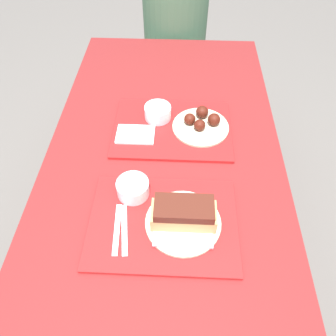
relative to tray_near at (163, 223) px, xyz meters
name	(u,v)px	position (x,y,z in m)	size (l,w,h in m)	color
ground_plane	(165,259)	(-0.01, 0.22, -0.73)	(12.00, 12.00, 0.00)	#605B56
picnic_table	(163,183)	(-0.01, 0.22, -0.09)	(0.85, 1.76, 0.73)	maroon
picnic_bench_far	(173,73)	(-0.01, 1.32, -0.36)	(0.81, 0.28, 0.45)	maroon
tray_near	(163,223)	(0.00, 0.00, 0.00)	(0.45, 0.33, 0.01)	red
tray_far	(172,128)	(0.01, 0.42, 0.00)	(0.45, 0.33, 0.01)	red
bowl_coleslaw_near	(133,188)	(-0.10, 0.10, 0.03)	(0.10, 0.10, 0.05)	silver
brisket_sandwich_plate	(183,216)	(0.06, 0.00, 0.04)	(0.23, 0.23, 0.10)	beige
plastic_fork_near	(117,229)	(-0.13, -0.03, 0.01)	(0.03, 0.17, 0.00)	white
plastic_knife_near	(124,229)	(-0.11, -0.03, 0.01)	(0.04, 0.17, 0.00)	white
bowl_coleslaw_far	(158,112)	(-0.05, 0.47, 0.03)	(0.10, 0.10, 0.05)	silver
wings_plate_far	(201,122)	(0.12, 0.43, 0.02)	(0.21, 0.21, 0.06)	beige
napkin_far	(135,134)	(-0.12, 0.37, 0.01)	(0.14, 0.10, 0.01)	white
person_seated_across	(175,19)	(0.00, 1.32, 0.00)	(0.36, 0.36, 0.69)	#477051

